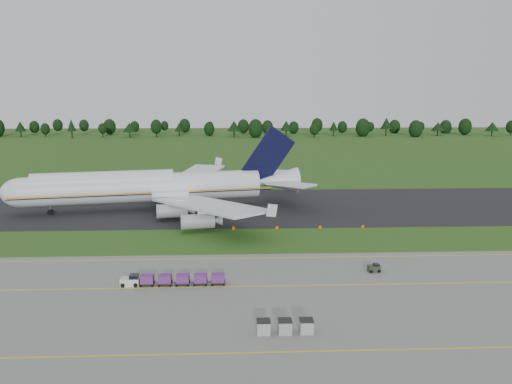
{
  "coord_description": "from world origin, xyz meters",
  "views": [
    {
      "loc": [
        0.97,
        -87.17,
        26.35
      ],
      "look_at": [
        4.71,
        2.0,
        8.62
      ],
      "focal_mm": 35.0,
      "sensor_mm": 36.0,
      "label": 1
    }
  ],
  "objects_px": {
    "edge_markers": "(299,228)",
    "baggage_train": "(172,279)",
    "uld_row": "(285,326)",
    "utility_cart": "(374,269)",
    "aircraft": "(151,187)"
  },
  "relations": [
    {
      "from": "edge_markers",
      "to": "baggage_train",
      "type": "bearing_deg",
      "value": -126.88
    },
    {
      "from": "uld_row",
      "to": "edge_markers",
      "type": "relative_size",
      "value": 0.24
    },
    {
      "from": "utility_cart",
      "to": "uld_row",
      "type": "relative_size",
      "value": 0.3
    },
    {
      "from": "aircraft",
      "to": "utility_cart",
      "type": "height_order",
      "value": "aircraft"
    },
    {
      "from": "aircraft",
      "to": "uld_row",
      "type": "distance_m",
      "value": 66.18
    },
    {
      "from": "uld_row",
      "to": "aircraft",
      "type": "bearing_deg",
      "value": 111.96
    },
    {
      "from": "baggage_train",
      "to": "uld_row",
      "type": "relative_size",
      "value": 2.28
    },
    {
      "from": "aircraft",
      "to": "baggage_train",
      "type": "bearing_deg",
      "value": -77.49
    },
    {
      "from": "baggage_train",
      "to": "aircraft",
      "type": "bearing_deg",
      "value": 102.51
    },
    {
      "from": "utility_cart",
      "to": "edge_markers",
      "type": "xyz_separation_m",
      "value": [
        -8.25,
        24.51,
        -0.26
      ]
    },
    {
      "from": "edge_markers",
      "to": "aircraft",
      "type": "bearing_deg",
      "value": 150.51
    },
    {
      "from": "aircraft",
      "to": "utility_cart",
      "type": "bearing_deg",
      "value": -46.73
    },
    {
      "from": "utility_cart",
      "to": "edge_markers",
      "type": "bearing_deg",
      "value": 108.61
    },
    {
      "from": "utility_cart",
      "to": "uld_row",
      "type": "xyz_separation_m",
      "value": [
        -15.24,
        -18.81,
        0.29
      ]
    },
    {
      "from": "uld_row",
      "to": "edge_markers",
      "type": "distance_m",
      "value": 43.89
    }
  ]
}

